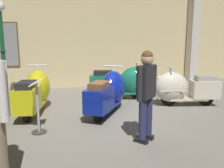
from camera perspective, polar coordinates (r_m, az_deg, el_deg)
ground_plane at (r=5.29m, az=1.17°, el=-8.30°), size 60.00×60.00×0.00m
showroom_back_wall at (r=8.84m, az=-6.72°, el=10.63°), size 18.00×0.63×3.46m
scooter_0 at (r=5.94m, az=-18.17°, el=-1.64°), size 0.97×1.90×1.12m
scooter_1 at (r=5.62m, az=-0.63°, el=-1.86°), size 1.49×1.74×1.10m
scooter_2 at (r=6.90m, az=3.33°, el=0.45°), size 1.87×1.05×1.10m
scooter_3 at (r=6.43m, az=16.49°, el=-0.98°), size 1.76×0.94×1.03m
lamppost at (r=7.01m, az=-25.02°, el=7.76°), size 0.28×0.28×2.72m
visitor_1 at (r=3.94m, az=8.31°, el=-1.46°), size 0.44×0.38×1.55m
info_stanchion at (r=4.58m, az=-17.52°, el=-6.27°), size 0.28×0.36×1.02m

